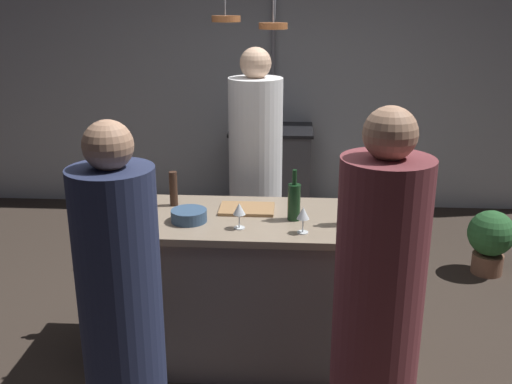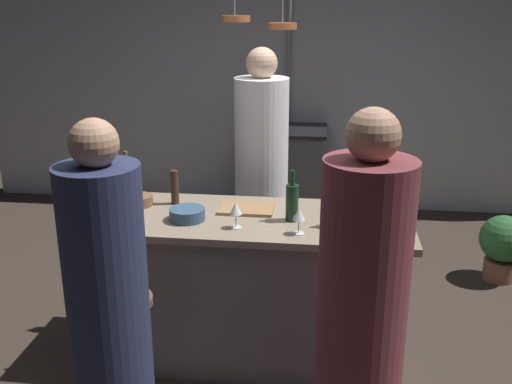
% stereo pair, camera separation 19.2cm
% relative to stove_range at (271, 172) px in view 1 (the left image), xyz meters
% --- Properties ---
extents(ground_plane, '(9.00, 9.00, 0.00)m').
position_rel_stove_range_xyz_m(ground_plane, '(0.00, -2.45, -0.45)').
color(ground_plane, '#382D26').
extents(back_wall, '(6.40, 0.16, 2.60)m').
position_rel_stove_range_xyz_m(back_wall, '(0.00, 0.40, 0.85)').
color(back_wall, '#B2B7BC').
rests_on(back_wall, ground_plane).
extents(kitchen_island, '(1.80, 0.72, 0.90)m').
position_rel_stove_range_xyz_m(kitchen_island, '(0.00, -2.45, 0.01)').
color(kitchen_island, slate).
rests_on(kitchen_island, ground_plane).
extents(stove_range, '(0.80, 0.64, 0.89)m').
position_rel_stove_range_xyz_m(stove_range, '(0.00, 0.00, 0.00)').
color(stove_range, '#47474C').
rests_on(stove_range, ground_plane).
extents(chef, '(0.38, 0.38, 1.78)m').
position_rel_stove_range_xyz_m(chef, '(-0.05, -1.59, 0.38)').
color(chef, white).
rests_on(chef, ground_plane).
extents(bar_stool_right, '(0.28, 0.28, 0.68)m').
position_rel_stove_range_xyz_m(bar_stool_right, '(0.57, -3.07, -0.07)').
color(bar_stool_right, '#4C4C51').
rests_on(bar_stool_right, ground_plane).
extents(guest_right, '(0.36, 0.36, 1.72)m').
position_rel_stove_range_xyz_m(guest_right, '(0.57, -3.43, 0.35)').
color(guest_right, brown).
rests_on(guest_right, ground_plane).
extents(bar_stool_left, '(0.28, 0.28, 0.68)m').
position_rel_stove_range_xyz_m(bar_stool_left, '(-0.55, -3.07, -0.07)').
color(bar_stool_left, '#4C4C51').
rests_on(bar_stool_left, ground_plane).
extents(guest_left, '(0.35, 0.35, 1.65)m').
position_rel_stove_range_xyz_m(guest_left, '(-0.50, -3.44, 0.32)').
color(guest_left, '#262D4C').
rests_on(guest_left, ground_plane).
extents(overhead_pot_rack, '(0.56, 1.57, 2.17)m').
position_rel_stove_range_xyz_m(overhead_pot_rack, '(-0.05, -0.45, 1.18)').
color(overhead_pot_rack, gray).
rests_on(overhead_pot_rack, ground_plane).
extents(potted_plant, '(0.36, 0.36, 0.52)m').
position_rel_stove_range_xyz_m(potted_plant, '(1.78, -1.22, -0.15)').
color(potted_plant, brown).
rests_on(potted_plant, ground_plane).
extents(cutting_board, '(0.32, 0.22, 0.02)m').
position_rel_stove_range_xyz_m(cutting_board, '(-0.05, -2.35, 0.46)').
color(cutting_board, '#997047').
rests_on(cutting_board, kitchen_island).
extents(pepper_mill, '(0.05, 0.05, 0.21)m').
position_rel_stove_range_xyz_m(pepper_mill, '(-0.50, -2.28, 0.56)').
color(pepper_mill, '#382319').
rests_on(pepper_mill, kitchen_island).
extents(wine_bottle_red, '(0.07, 0.07, 0.29)m').
position_rel_stove_range_xyz_m(wine_bottle_red, '(0.22, -2.48, 0.56)').
color(wine_bottle_red, '#143319').
rests_on(wine_bottle_red, kitchen_island).
extents(wine_bottle_rose, '(0.07, 0.07, 0.32)m').
position_rel_stove_range_xyz_m(wine_bottle_rose, '(-0.72, -2.66, 0.58)').
color(wine_bottle_rose, '#B78C8E').
rests_on(wine_bottle_rose, kitchen_island).
extents(wine_bottle_white, '(0.07, 0.07, 0.30)m').
position_rel_stove_range_xyz_m(wine_bottle_white, '(0.52, -2.54, 0.57)').
color(wine_bottle_white, gray).
rests_on(wine_bottle_white, kitchen_island).
extents(wine_bottle_amber, '(0.07, 0.07, 0.31)m').
position_rel_stove_range_xyz_m(wine_bottle_amber, '(-0.81, -2.24, 0.57)').
color(wine_bottle_amber, brown).
rests_on(wine_bottle_amber, kitchen_island).
extents(wine_bottle_dark, '(0.07, 0.07, 0.32)m').
position_rel_stove_range_xyz_m(wine_bottle_dark, '(0.66, -2.57, 0.58)').
color(wine_bottle_dark, black).
rests_on(wine_bottle_dark, kitchen_island).
extents(wine_glass_near_left_guest, '(0.07, 0.07, 0.15)m').
position_rel_stove_range_xyz_m(wine_glass_near_left_guest, '(-0.07, -2.63, 0.56)').
color(wine_glass_near_left_guest, silver).
rests_on(wine_glass_near_left_guest, kitchen_island).
extents(wine_glass_by_chef, '(0.07, 0.07, 0.15)m').
position_rel_stove_range_xyz_m(wine_glass_by_chef, '(0.27, -2.67, 0.56)').
color(wine_glass_by_chef, silver).
rests_on(wine_glass_by_chef, kitchen_island).
extents(mixing_bowl_blue, '(0.20, 0.20, 0.07)m').
position_rel_stove_range_xyz_m(mixing_bowl_blue, '(-0.36, -2.54, 0.49)').
color(mixing_bowl_blue, '#334C6B').
rests_on(mixing_bowl_blue, kitchen_island).
extents(mixing_bowl_wooden, '(0.17, 0.17, 0.06)m').
position_rel_stove_range_xyz_m(mixing_bowl_wooden, '(-0.71, -2.34, 0.48)').
color(mixing_bowl_wooden, brown).
rests_on(mixing_bowl_wooden, kitchen_island).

